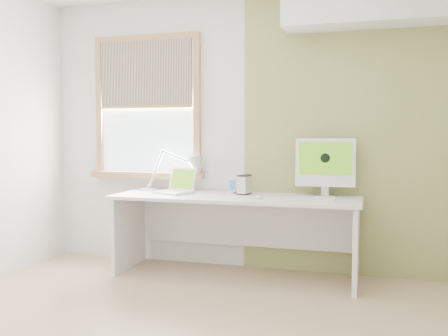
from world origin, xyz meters
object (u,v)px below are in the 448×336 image
at_px(desk_lamp, 188,169).
at_px(imac, 325,164).
at_px(desk, 237,216).
at_px(laptop, 177,187).
at_px(external_drive, 245,185).

relative_size(desk_lamp, imac, 1.39).
xyz_separation_m(desk, desk_lamp, (-0.53, 0.17, 0.41)).
height_order(desk_lamp, laptop, desk_lamp).
relative_size(laptop, imac, 0.80).
height_order(desk_lamp, imac, imac).
xyz_separation_m(desk_lamp, laptop, (-0.04, -0.17, -0.15)).
relative_size(desk, external_drive, 12.40).
bearing_deg(imac, external_drive, -174.67).
distance_m(laptop, external_drive, 0.63).
bearing_deg(imac, desk_lamp, 178.81).
bearing_deg(desk, imac, 10.71).
xyz_separation_m(laptop, imac, (1.34, 0.15, 0.23)).
xyz_separation_m(desk, laptop, (-0.58, 0.00, 0.25)).
distance_m(desk, desk_lamp, 0.69).
xyz_separation_m(desk, external_drive, (0.05, 0.08, 0.28)).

